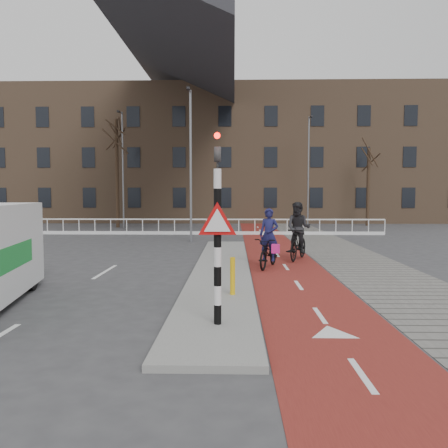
{
  "coord_description": "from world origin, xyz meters",
  "views": [
    {
      "loc": [
        -0.3,
        -9.99,
        2.55
      ],
      "look_at": [
        -0.64,
        5.0,
        1.5
      ],
      "focal_mm": 35.0,
      "sensor_mm": 36.0,
      "label": 1
    }
  ],
  "objects": [
    {
      "name": "ground",
      "position": [
        0.0,
        0.0,
        0.0
      ],
      "size": [
        120.0,
        120.0,
        0.0
      ],
      "primitive_type": "plane",
      "color": "#38383A",
      "rests_on": "ground"
    },
    {
      "name": "bike_lane",
      "position": [
        1.5,
        10.0,
        0.01
      ],
      "size": [
        2.5,
        60.0,
        0.01
      ],
      "primitive_type": "cube",
      "color": "maroon",
      "rests_on": "ground"
    },
    {
      "name": "sidewalk",
      "position": [
        4.3,
        10.0,
        0.01
      ],
      "size": [
        3.0,
        60.0,
        0.01
      ],
      "primitive_type": "cube",
      "color": "slate",
      "rests_on": "ground"
    },
    {
      "name": "curb_island",
      "position": [
        -0.7,
        4.0,
        0.06
      ],
      "size": [
        1.8,
        16.0,
        0.12
      ],
      "primitive_type": "cube",
      "color": "gray",
      "rests_on": "ground"
    },
    {
      "name": "traffic_signal",
      "position": [
        -0.6,
        -2.02,
        1.99
      ],
      "size": [
        0.8,
        0.8,
        3.68
      ],
      "color": "black",
      "rests_on": "curb_island"
    },
    {
      "name": "bollard",
      "position": [
        -0.33,
        0.37,
        0.57
      ],
      "size": [
        0.12,
        0.12,
        0.9
      ],
      "primitive_type": "cylinder",
      "color": "#E6B20C",
      "rests_on": "curb_island"
    },
    {
      "name": "cyclist_near",
      "position": [
        0.9,
        4.86,
        0.69
      ],
      "size": [
        1.3,
        2.08,
        2.04
      ],
      "rotation": [
        0.0,
        0.0,
        -0.34
      ],
      "color": "black",
      "rests_on": "bike_lane"
    },
    {
      "name": "cyclist_far",
      "position": [
        2.17,
        6.66,
        0.92
      ],
      "size": [
        1.38,
        2.16,
        2.22
      ],
      "rotation": [
        0.0,
        0.0,
        -0.41
      ],
      "color": "black",
      "rests_on": "bike_lane"
    },
    {
      "name": "railing",
      "position": [
        -5.0,
        17.0,
        0.31
      ],
      "size": [
        28.0,
        0.1,
        0.99
      ],
      "color": "silver",
      "rests_on": "ground"
    },
    {
      "name": "townhouse_row",
      "position": [
        -3.0,
        32.0,
        7.81
      ],
      "size": [
        46.0,
        10.0,
        15.9
      ],
      "color": "#7F6047",
      "rests_on": "ground"
    },
    {
      "name": "tree_mid",
      "position": [
        -9.03,
        22.55,
        4.03
      ],
      "size": [
        0.26,
        0.26,
        8.06
      ],
      "primitive_type": "cylinder",
      "color": "black",
      "rests_on": "ground"
    },
    {
      "name": "tree_right",
      "position": [
        10.36,
        24.99,
        3.07
      ],
      "size": [
        0.27,
        0.27,
        6.14
      ],
      "primitive_type": "cylinder",
      "color": "black",
      "rests_on": "ground"
    },
    {
      "name": "streetlight_near",
      "position": [
        -2.55,
        12.78,
        3.93
      ],
      "size": [
        0.12,
        0.12,
        7.85
      ],
      "primitive_type": "cylinder",
      "color": "slate",
      "rests_on": "ground"
    },
    {
      "name": "streetlight_left",
      "position": [
        -8.54,
        22.34,
        4.26
      ],
      "size": [
        0.12,
        0.12,
        8.53
      ],
      "primitive_type": "cylinder",
      "color": "slate",
      "rests_on": "ground"
    },
    {
      "name": "streetlight_right",
      "position": [
        5.52,
        24.48,
        4.25
      ],
      "size": [
        0.12,
        0.12,
        8.5
      ],
      "primitive_type": "cylinder",
      "color": "slate",
      "rests_on": "ground"
    }
  ]
}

